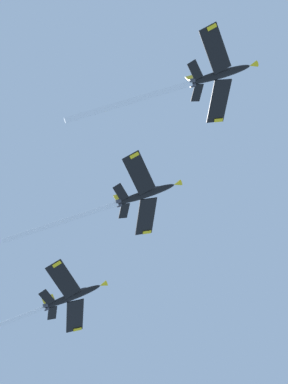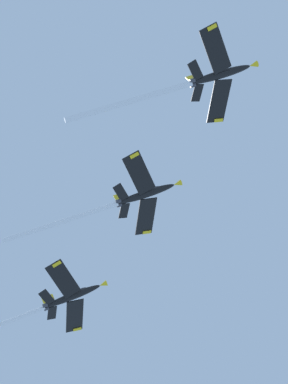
# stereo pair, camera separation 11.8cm
# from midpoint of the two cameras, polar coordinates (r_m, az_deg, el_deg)

# --- Properties ---
(jet_lead) EXTENTS (33.26, 20.74, 14.49)m
(jet_lead) POSITION_cam_midpoint_polar(r_m,az_deg,el_deg) (119.47, 3.90, 9.47)
(jet_lead) COLOR black
(jet_second) EXTENTS (32.22, 20.28, 13.90)m
(jet_second) POSITION_cam_midpoint_polar(r_m,az_deg,el_deg) (126.02, -2.08, -0.92)
(jet_second) COLOR black
(jet_third) EXTENTS (32.39, 19.57, 14.44)m
(jet_third) POSITION_cam_midpoint_polar(r_m,az_deg,el_deg) (134.51, -8.05, -9.75)
(jet_third) COLOR black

